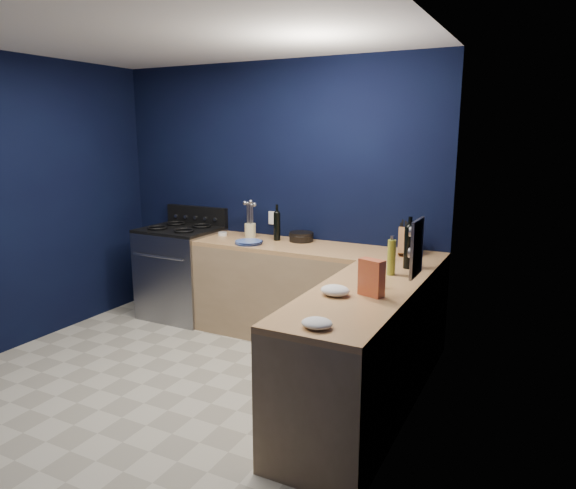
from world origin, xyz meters
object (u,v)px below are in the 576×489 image
Objects in this scene: gas_range at (182,274)px; plate_stack at (249,242)px; utensil_crock at (250,230)px; knife_block at (406,242)px; crouton_bag at (372,278)px.

plate_stack is at bearing -9.45° from gas_range.
knife_block reaches higher than utensil_crock.
plate_stack is 1.82m from crouton_bag.
plate_stack is 1.82× the size of utensil_crock.
utensil_crock is 0.62× the size of knife_block.
utensil_crock is (0.77, 0.13, 0.51)m from gas_range.
gas_range is 3.66× the size of plate_stack.
plate_stack is 1.44m from knife_block.
knife_block reaches higher than gas_range.
gas_range is 2.41m from knife_block.
knife_block is (2.34, 0.10, 0.55)m from gas_range.
crouton_bag is at bearing -33.18° from plate_stack.
crouton_bag reaches higher than plate_stack.
gas_range is at bearing 172.46° from crouton_bag.
knife_block is at bearing 2.44° from gas_range.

